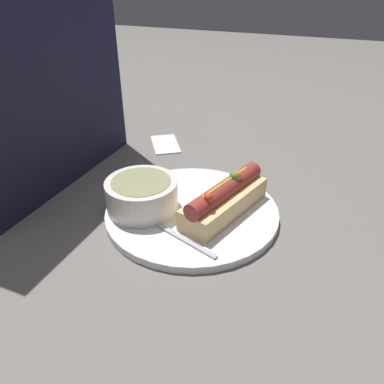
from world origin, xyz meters
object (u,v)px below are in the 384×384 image
object	(u,v)px
soup_bowl	(142,194)
spoon	(160,225)
hot_dog	(225,199)
seated_diner	(14,53)

from	to	relation	value
soup_bowl	spoon	distance (m)	0.07
soup_bowl	spoon	xyz separation A→B (m)	(-0.04, -0.05, -0.03)
hot_dog	soup_bowl	distance (m)	0.14
hot_dog	soup_bowl	size ratio (longest dim) A/B	1.55
spoon	seated_diner	distance (m)	0.40
seated_diner	spoon	bearing A→B (deg)	-106.16
seated_diner	soup_bowl	bearing A→B (deg)	-101.60
hot_dog	seated_diner	size ratio (longest dim) A/B	0.34
spoon	hot_dog	bearing A→B (deg)	-116.84
hot_dog	soup_bowl	xyz separation A→B (m)	(-0.04, 0.13, 0.00)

